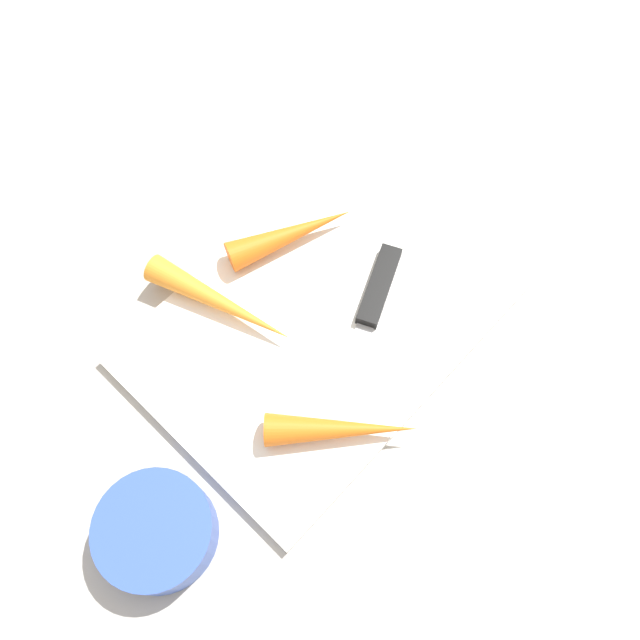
{
  "coord_description": "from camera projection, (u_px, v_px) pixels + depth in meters",
  "views": [
    {
      "loc": [
        0.19,
        0.18,
        0.61
      ],
      "look_at": [
        0.0,
        0.0,
        0.01
      ],
      "focal_mm": 36.84,
      "sensor_mm": 36.0,
      "label": 1
    }
  ],
  "objects": [
    {
      "name": "carrot_longest",
      "position": [
        220.0,
        302.0,
        0.65
      ],
      "size": [
        0.07,
        0.16,
        0.03
      ],
      "primitive_type": "cone",
      "rotation": [
        0.0,
        1.57,
        1.82
      ],
      "color": "orange",
      "rests_on": "cutting_board"
    },
    {
      "name": "small_bowl",
      "position": [
        157.0,
        532.0,
        0.56
      ],
      "size": [
        0.1,
        0.1,
        0.04
      ],
      "primitive_type": "cylinder",
      "color": "#3351B2",
      "rests_on": "ground_plane"
    },
    {
      "name": "carrot_medium",
      "position": [
        341.0,
        429.0,
        0.6
      ],
      "size": [
        0.12,
        0.12,
        0.03
      ],
      "primitive_type": "cone",
      "rotation": [
        0.0,
        1.57,
        2.33
      ],
      "color": "orange",
      "rests_on": "cutting_board"
    },
    {
      "name": "cutting_board",
      "position": [
        320.0,
        322.0,
        0.66
      ],
      "size": [
        0.36,
        0.26,
        0.01
      ],
      "primitive_type": "cube",
      "color": "white",
      "rests_on": "ground_plane"
    },
    {
      "name": "knife",
      "position": [
        375.0,
        297.0,
        0.66
      ],
      "size": [
        0.19,
        0.1,
        0.01
      ],
      "rotation": [
        0.0,
        0.0,
        0.42
      ],
      "color": "#B7B7BC",
      "rests_on": "cutting_board"
    },
    {
      "name": "ground_plane",
      "position": [
        320.0,
        325.0,
        0.67
      ],
      "size": [
        1.4,
        1.4,
        0.0
      ],
      "primitive_type": "plane",
      "color": "#ADA8A0"
    },
    {
      "name": "carrot_shortest",
      "position": [
        291.0,
        234.0,
        0.68
      ],
      "size": [
        0.14,
        0.08,
        0.03
      ],
      "primitive_type": "cone",
      "rotation": [
        0.0,
        1.57,
        2.75
      ],
      "color": "orange",
      "rests_on": "cutting_board"
    }
  ]
}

